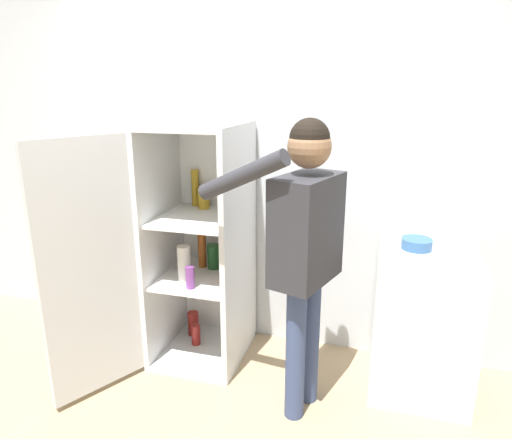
% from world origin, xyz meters
% --- Properties ---
extents(ground_plane, '(12.00, 12.00, 0.00)m').
position_xyz_m(ground_plane, '(0.00, 0.00, 0.00)').
color(ground_plane, tan).
extents(wall_back, '(7.00, 0.06, 2.55)m').
position_xyz_m(wall_back, '(0.00, 0.98, 1.27)').
color(wall_back, silver).
rests_on(wall_back, ground_plane).
extents(refrigerator, '(0.90, 1.17, 1.61)m').
position_xyz_m(refrigerator, '(-0.32, 0.53, 0.80)').
color(refrigerator, silver).
rests_on(refrigerator, ground_plane).
extents(person, '(0.75, 0.55, 1.68)m').
position_xyz_m(person, '(0.55, 0.22, 1.07)').
color(person, '#384770').
rests_on(person, ground_plane).
extents(counter, '(0.58, 0.60, 0.89)m').
position_xyz_m(counter, '(1.22, 0.63, 0.44)').
color(counter, white).
rests_on(counter, ground_plane).
extents(bowl, '(0.18, 0.18, 0.06)m').
position_xyz_m(bowl, '(1.15, 0.70, 0.92)').
color(bowl, '#335B8E').
rests_on(bowl, counter).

